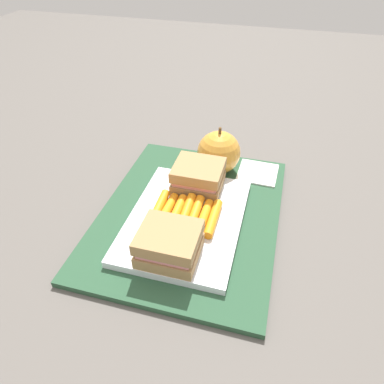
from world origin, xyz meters
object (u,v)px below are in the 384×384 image
(food_tray, at_px, (186,220))
(carrot_sticks_bundle, at_px, (185,213))
(apple, at_px, (219,152))
(paper_napkin, at_px, (258,173))
(sandwich_half_left, at_px, (169,244))
(sandwich_half_right, at_px, (198,176))

(food_tray, distance_m, carrot_sticks_bundle, 0.01)
(food_tray, distance_m, apple, 0.16)
(apple, relative_size, paper_napkin, 1.27)
(food_tray, relative_size, sandwich_half_left, 2.88)
(apple, bearing_deg, food_tray, 172.79)
(sandwich_half_right, xyz_separation_m, paper_napkin, (0.08, -0.09, -0.03))
(sandwich_half_left, distance_m, sandwich_half_right, 0.16)
(paper_napkin, bearing_deg, carrot_sticks_bundle, 149.92)
(carrot_sticks_bundle, distance_m, paper_napkin, 0.19)
(sandwich_half_right, height_order, carrot_sticks_bundle, sandwich_half_right)
(sandwich_half_left, height_order, carrot_sticks_bundle, sandwich_half_left)
(sandwich_half_left, relative_size, paper_napkin, 1.14)
(sandwich_half_left, distance_m, carrot_sticks_bundle, 0.08)
(food_tray, bearing_deg, apple, -7.21)
(food_tray, relative_size, paper_napkin, 3.29)
(food_tray, bearing_deg, sandwich_half_left, 180.00)
(carrot_sticks_bundle, xyz_separation_m, apple, (0.15, -0.02, 0.02))
(food_tray, bearing_deg, sandwich_half_right, 0.00)
(sandwich_half_left, relative_size, apple, 0.90)
(sandwich_half_right, bearing_deg, paper_napkin, -48.39)
(sandwich_half_left, distance_m, paper_napkin, 0.26)
(food_tray, height_order, carrot_sticks_bundle, carrot_sticks_bundle)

